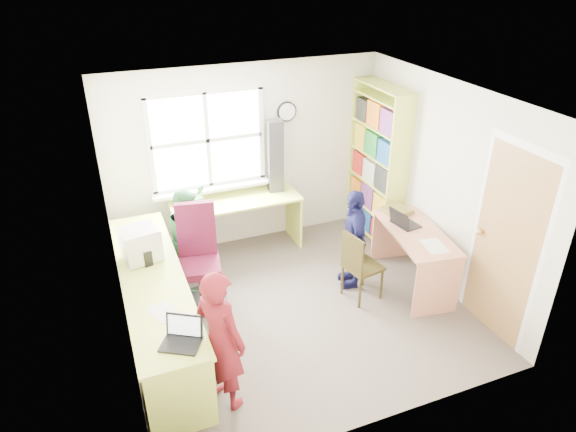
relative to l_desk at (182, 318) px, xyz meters
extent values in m
cube|color=#4F463E|center=(1.31, 0.28, -0.47)|extent=(3.60, 3.40, 0.02)
cube|color=white|center=(1.31, 0.28, 1.95)|extent=(3.60, 3.40, 0.02)
cube|color=beige|center=(1.31, 1.99, 0.74)|extent=(3.60, 0.02, 2.40)
cube|color=beige|center=(1.31, -1.43, 0.74)|extent=(3.60, 0.02, 2.40)
cube|color=beige|center=(-0.50, 0.28, 0.74)|extent=(0.02, 3.40, 2.40)
cube|color=beige|center=(3.12, 0.28, 0.74)|extent=(0.02, 3.40, 2.40)
cube|color=white|center=(0.81, 1.97, 1.04)|extent=(1.40, 0.01, 1.20)
cube|color=white|center=(0.81, 1.96, 1.04)|extent=(1.48, 0.04, 1.28)
cube|color=#A37846|center=(3.09, -0.77, 0.54)|extent=(0.02, 0.82, 2.00)
sphere|color=gold|center=(3.06, -0.44, 0.54)|extent=(0.07, 0.07, 0.07)
cylinder|color=black|center=(1.86, 1.96, 1.29)|extent=(0.26, 0.03, 0.26)
cylinder|color=white|center=(1.86, 1.95, 1.29)|extent=(0.22, 0.01, 0.22)
cube|color=#ECFF65|center=(-0.19, 0.38, 0.28)|extent=(0.60, 2.70, 0.03)
cube|color=#ECFF65|center=(1.06, 1.70, 0.28)|extent=(1.65, 0.56, 0.03)
cube|color=#ECFF65|center=(-0.19, 0.38, -0.10)|extent=(0.56, 0.03, 0.72)
cube|color=#ECFF65|center=(-0.19, -0.94, -0.10)|extent=(0.56, 0.03, 0.72)
cube|color=#ECFF65|center=(-0.19, 1.70, -0.10)|extent=(0.56, 0.03, 0.72)
cube|color=#ECFF65|center=(1.86, 1.70, -0.10)|extent=(0.03, 0.52, 0.72)
cube|color=#ECFF65|center=(-0.19, -0.57, -0.10)|extent=(0.54, 0.45, 0.72)
cube|color=tan|center=(2.77, 0.22, 0.25)|extent=(0.76, 1.33, 0.03)
cube|color=tan|center=(2.68, -0.38, -0.11)|extent=(0.54, 0.11, 0.69)
cube|color=tan|center=(2.86, 0.82, -0.11)|extent=(0.54, 0.11, 0.69)
cube|color=#ECFF65|center=(2.96, 0.96, 0.59)|extent=(0.30, 0.02, 2.10)
cube|color=#ECFF65|center=(2.96, 1.96, 0.59)|extent=(0.30, 0.02, 2.10)
cube|color=#ECFF65|center=(2.96, 1.46, 1.63)|extent=(0.30, 1.00, 0.02)
cube|color=#ECFF65|center=(2.96, 1.46, -0.40)|extent=(0.30, 1.00, 0.02)
cube|color=#ECFF65|center=(2.96, 1.46, -0.04)|extent=(0.30, 1.00, 0.02)
cube|color=#ECFF65|center=(2.96, 1.46, 0.34)|extent=(0.30, 1.00, 0.02)
cube|color=#ECFF65|center=(2.96, 1.46, 0.72)|extent=(0.30, 1.00, 0.02)
cube|color=#ECFF65|center=(2.96, 1.46, 1.10)|extent=(0.30, 1.00, 0.02)
cube|color=#ECFF65|center=(2.96, 1.46, 1.48)|extent=(0.30, 1.00, 0.02)
cube|color=red|center=(2.96, 1.16, -0.25)|extent=(0.25, 0.28, 0.27)
cube|color=#1A50A1|center=(2.96, 1.48, -0.24)|extent=(0.25, 0.30, 0.29)
cube|color=#208636|center=(2.96, 1.78, -0.23)|extent=(0.25, 0.26, 0.30)
cube|color=yellow|center=(2.96, 1.16, 0.13)|extent=(0.25, 0.28, 0.30)
cube|color=#793586|center=(2.96, 1.48, 0.14)|extent=(0.25, 0.30, 0.32)
cube|color=orange|center=(2.96, 1.78, 0.12)|extent=(0.25, 0.26, 0.29)
cube|color=#282828|center=(2.96, 1.16, 0.52)|extent=(0.25, 0.28, 0.32)
cube|color=silver|center=(2.96, 1.48, 0.50)|extent=(0.25, 0.30, 0.29)
cube|color=red|center=(2.96, 1.78, 0.51)|extent=(0.25, 0.26, 0.30)
cube|color=#1A50A1|center=(2.96, 1.16, 0.88)|extent=(0.25, 0.28, 0.29)
cube|color=#208636|center=(2.96, 1.48, 0.89)|extent=(0.25, 0.30, 0.30)
cube|color=yellow|center=(2.96, 1.78, 0.90)|extent=(0.25, 0.26, 0.32)
cube|color=#793586|center=(2.96, 1.16, 1.27)|extent=(0.25, 0.28, 0.30)
cube|color=orange|center=(2.96, 1.48, 1.28)|extent=(0.25, 0.30, 0.32)
cube|color=#282828|center=(2.96, 1.78, 1.26)|extent=(0.25, 0.26, 0.29)
cylinder|color=black|center=(0.35, 0.76, -0.43)|extent=(0.63, 0.63, 0.05)
cylinder|color=black|center=(0.35, 0.76, -0.20)|extent=(0.07, 0.07, 0.41)
cube|color=#551027|center=(0.35, 0.76, 0.03)|extent=(0.52, 0.52, 0.09)
cube|color=#551027|center=(0.39, 0.97, 0.40)|extent=(0.44, 0.15, 0.64)
cylinder|color=#372E12|center=(1.97, 0.03, -0.26)|extent=(0.04, 0.04, 0.40)
cylinder|color=#372E12|center=(2.28, 0.09, -0.26)|extent=(0.04, 0.04, 0.40)
cylinder|color=#372E12|center=(1.91, 0.34, -0.26)|extent=(0.04, 0.04, 0.40)
cylinder|color=#372E12|center=(2.22, 0.40, -0.26)|extent=(0.04, 0.04, 0.40)
cube|color=#372E12|center=(2.09, 0.21, -0.05)|extent=(0.43, 0.43, 0.04)
cube|color=#372E12|center=(1.93, 0.18, 0.18)|extent=(0.09, 0.35, 0.44)
cube|color=silver|center=(-0.23, 0.73, 0.30)|extent=(0.30, 0.25, 0.02)
cube|color=silver|center=(-0.23, 0.73, 0.48)|extent=(0.41, 0.38, 0.34)
cube|color=#3F72F2|center=(-0.06, 0.76, 0.48)|extent=(0.06, 0.28, 0.25)
cube|color=black|center=(-0.12, -0.71, 0.30)|extent=(0.38, 0.35, 0.02)
cube|color=black|center=(-0.06, -0.60, 0.41)|extent=(0.30, 0.21, 0.21)
cube|color=white|center=(-0.07, -0.61, 0.41)|extent=(0.25, 0.17, 0.17)
cube|color=black|center=(2.74, 0.40, 0.28)|extent=(0.28, 0.35, 0.02)
cube|color=black|center=(2.63, 0.38, 0.38)|extent=(0.11, 0.32, 0.21)
cube|color=#3F72F2|center=(2.63, 0.38, 0.38)|extent=(0.08, 0.28, 0.17)
cube|color=black|center=(-0.20, 0.60, 0.38)|extent=(0.11, 0.11, 0.17)
cube|color=black|center=(-0.19, 1.10, 0.38)|extent=(0.09, 0.09, 0.18)
cube|color=black|center=(1.64, 1.81, 0.77)|extent=(0.21, 0.20, 0.95)
cube|color=red|center=(2.81, 0.69, 0.30)|extent=(0.34, 0.34, 0.06)
cube|color=silver|center=(-0.18, -0.23, 0.30)|extent=(0.27, 0.33, 0.00)
cube|color=silver|center=(2.76, -0.14, 0.27)|extent=(0.27, 0.35, 0.00)
imported|color=#286530|center=(0.59, 1.70, 0.44)|extent=(0.17, 0.14, 0.30)
imported|color=maroon|center=(0.21, -0.69, 0.23)|extent=(0.55, 0.60, 1.37)
imported|color=#2A6A36|center=(0.34, 1.20, 0.16)|extent=(0.57, 0.68, 1.23)
imported|color=#161747|center=(2.11, 0.50, 0.16)|extent=(0.48, 0.77, 1.23)
camera|label=1|loc=(-0.49, -4.00, 3.17)|focal=32.00mm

